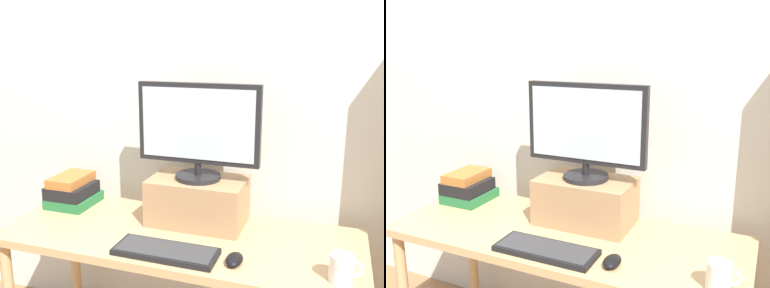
# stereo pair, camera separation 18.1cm
# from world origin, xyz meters

# --- Properties ---
(back_wall) EXTENTS (7.00, 0.08, 2.60)m
(back_wall) POSITION_xyz_m (0.00, 0.43, 1.30)
(back_wall) COLOR silver
(back_wall) RESTS_ON ground_plane
(desk) EXTENTS (1.56, 0.61, 0.73)m
(desk) POSITION_xyz_m (0.00, 0.00, 0.65)
(desk) COLOR tan
(desk) RESTS_ON ground_plane
(riser_box) EXTENTS (0.43, 0.27, 0.21)m
(riser_box) POSITION_xyz_m (0.04, 0.14, 0.84)
(riser_box) COLOR #A87F56
(riser_box) RESTS_ON desk
(computer_monitor) EXTENTS (0.55, 0.20, 0.43)m
(computer_monitor) POSITION_xyz_m (0.04, 0.14, 1.17)
(computer_monitor) COLOR black
(computer_monitor) RESTS_ON riser_box
(keyboard) EXTENTS (0.41, 0.16, 0.02)m
(keyboard) POSITION_xyz_m (0.02, -0.19, 0.75)
(keyboard) COLOR black
(keyboard) RESTS_ON desk
(computer_mouse) EXTENTS (0.06, 0.10, 0.04)m
(computer_mouse) POSITION_xyz_m (0.29, -0.18, 0.75)
(computer_mouse) COLOR black
(computer_mouse) RESTS_ON desk
(book_stack) EXTENTS (0.21, 0.24, 0.15)m
(book_stack) POSITION_xyz_m (-0.64, 0.14, 0.81)
(book_stack) COLOR #236B38
(book_stack) RESTS_ON desk
(coffee_mug) EXTENTS (0.12, 0.08, 0.10)m
(coffee_mug) POSITION_xyz_m (0.67, -0.17, 0.78)
(coffee_mug) COLOR white
(coffee_mug) RESTS_ON desk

